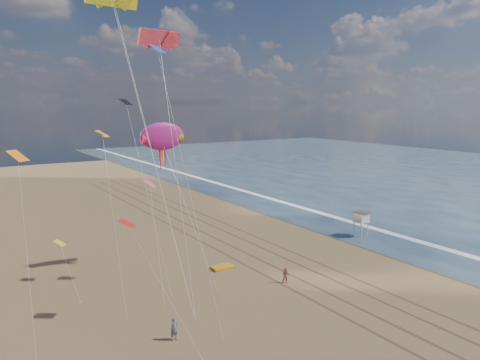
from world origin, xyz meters
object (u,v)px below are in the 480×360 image
(grounded_kite, at_px, (222,267))
(kite_flyer_b, at_px, (286,276))
(kite_flyer_a, at_px, (174,329))
(lifeguard_stand, at_px, (361,217))
(show_kite, at_px, (162,137))

(grounded_kite, bearing_deg, kite_flyer_b, -64.00)
(grounded_kite, relative_size, kite_flyer_b, 1.49)
(kite_flyer_a, relative_size, kite_flyer_b, 1.14)
(grounded_kite, height_order, kite_flyer_a, kite_flyer_a)
(lifeguard_stand, relative_size, kite_flyer_a, 1.87)
(show_kite, distance_m, kite_flyer_a, 22.20)
(lifeguard_stand, bearing_deg, kite_flyer_b, -157.75)
(show_kite, bearing_deg, kite_flyer_b, -56.14)
(grounded_kite, relative_size, show_kite, 0.13)
(show_kite, bearing_deg, grounded_kite, -44.89)
(grounded_kite, xyz_separation_m, show_kite, (-4.71, 4.69, 14.36))
(lifeguard_stand, height_order, kite_flyer_b, lifeguard_stand)
(grounded_kite, distance_m, kite_flyer_a, 16.14)
(grounded_kite, bearing_deg, lifeguard_stand, 3.47)
(grounded_kite, xyz_separation_m, kite_flyer_a, (-11.13, -11.66, 0.78))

